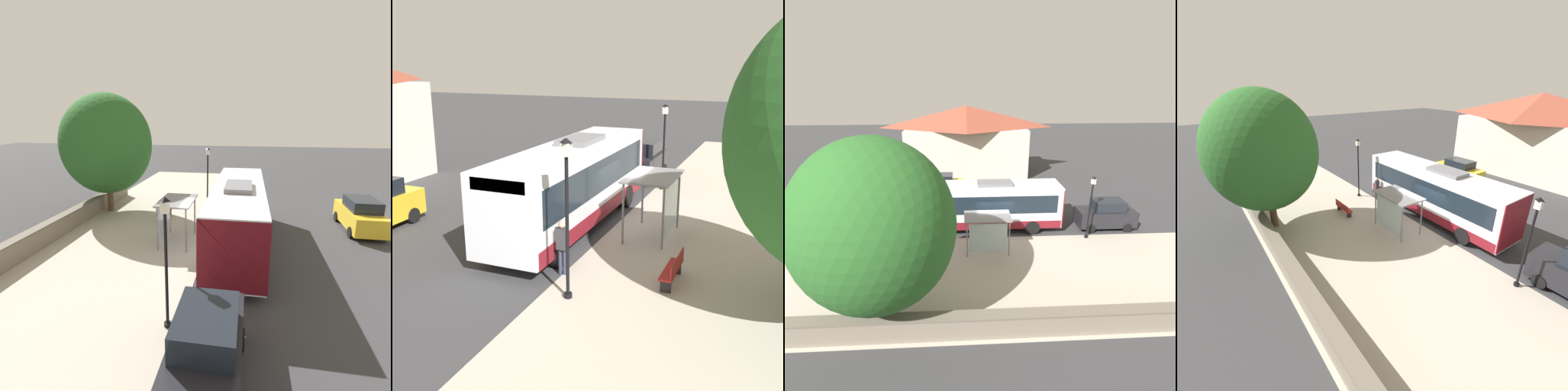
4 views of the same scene
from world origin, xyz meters
TOP-DOWN VIEW (x-y plane):
  - ground_plane at (0.00, 0.00)m, footprint 120.00×120.00m
  - sidewalk_plaza at (-4.50, 0.00)m, footprint 9.00×44.00m
  - stone_wall at (-8.55, 0.00)m, footprint 0.60×20.00m
  - background_building at (15.98, 1.68)m, footprint 6.79×13.67m
  - bus at (1.59, 0.72)m, footprint 2.65×10.90m
  - bus_shelter at (-1.80, 0.65)m, footprint 1.77×2.82m
  - pedestrian at (0.01, 5.10)m, footprint 0.34×0.24m
  - bench at (-3.34, 4.41)m, footprint 0.40×1.73m
  - street_lamp_near at (-0.79, 6.46)m, footprint 0.28×0.28m
  - street_lamp_far at (-0.37, -6.22)m, footprint 0.28×0.28m
  - shade_tree at (-7.73, 5.45)m, footprint 6.24×6.24m
  - parked_car_behind_bus at (1.17, -8.14)m, footprint 1.86×4.06m
  - parked_car_far_lane at (8.74, 4.34)m, footprint 1.97×4.48m

SIDE VIEW (x-z plane):
  - ground_plane at x=0.00m, z-range 0.00..0.00m
  - sidewalk_plaza at x=-4.50m, z-range 0.00..0.02m
  - bench at x=-3.34m, z-range 0.04..0.92m
  - stone_wall at x=-8.55m, z-range 0.01..1.14m
  - parked_car_far_lane at x=8.74m, z-range -0.03..1.95m
  - parked_car_behind_bus at x=1.17m, z-range -0.04..2.07m
  - pedestrian at x=0.01m, z-range 0.17..1.96m
  - bus at x=1.59m, z-range 0.07..3.57m
  - bus_shelter at x=-1.80m, z-range 0.80..3.19m
  - street_lamp_far at x=-0.37m, z-range 0.40..4.78m
  - street_lamp_near at x=-0.79m, z-range 0.42..5.02m
  - background_building at x=15.98m, z-range 0.11..7.72m
  - shade_tree at x=-7.73m, z-range 0.69..8.96m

